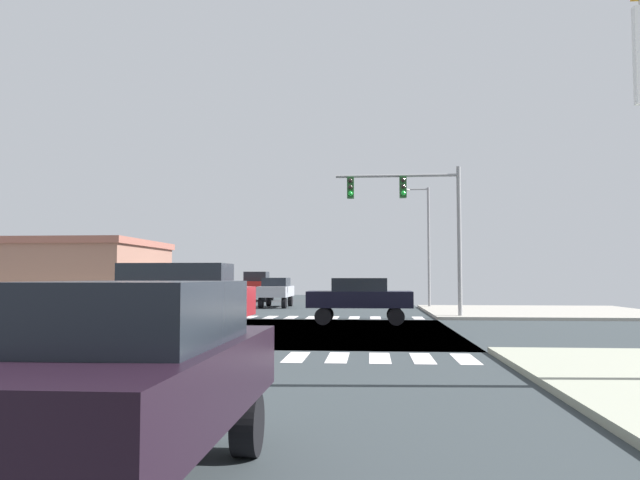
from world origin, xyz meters
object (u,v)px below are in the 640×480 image
object	(u,v)px
bank_building	(30,274)
sedan_leading_3	(131,371)
suv_middle_2	(176,294)
sedan_nearside_1	(360,297)
traffic_signal_mast	(412,207)
sedan_queued_2	(276,290)
street_lamp	(424,235)
pickup_trailing_1	(258,285)

from	to	relation	value
bank_building	sedan_leading_3	world-z (taller)	bank_building
sedan_leading_3	suv_middle_2	bearing A→B (deg)	106.24
sedan_nearside_1	suv_middle_2	distance (m)	8.91
traffic_signal_mast	suv_middle_2	world-z (taller)	traffic_signal_mast
bank_building	sedan_queued_2	size ratio (longest dim) A/B	3.96
sedan_queued_2	sedan_leading_3	xyz separation A→B (m)	(4.00, -34.13, 0.00)
bank_building	sedan_leading_3	xyz separation A→B (m)	(19.38, -32.18, -0.99)
street_lamp	pickup_trailing_1	bearing A→B (deg)	138.68
sedan_queued_2	pickup_trailing_1	xyz separation A→B (m)	(-3.00, 9.99, 0.17)
street_lamp	suv_middle_2	bearing A→B (deg)	-115.13
sedan_nearside_1	bank_building	bearing A→B (deg)	-119.14
sedan_nearside_1	suv_middle_2	world-z (taller)	suv_middle_2
street_lamp	sedan_leading_3	world-z (taller)	street_lamp
bank_building	sedan_leading_3	distance (m)	37.58
sedan_leading_3	pickup_trailing_1	distance (m)	44.67
traffic_signal_mast	suv_middle_2	bearing A→B (deg)	-126.84
traffic_signal_mast	bank_building	distance (m)	24.94
bank_building	street_lamp	bearing A→B (deg)	2.51
bank_building	pickup_trailing_1	distance (m)	17.21
sedan_queued_2	sedan_leading_3	bearing A→B (deg)	96.69
traffic_signal_mast	sedan_queued_2	size ratio (longest dim) A/B	1.66
suv_middle_2	traffic_signal_mast	bearing A→B (deg)	-36.84
suv_middle_2	pickup_trailing_1	bearing A→B (deg)	5.72
sedan_leading_3	suv_middle_2	distance (m)	14.06
street_lamp	sedan_queued_2	world-z (taller)	street_lamp
traffic_signal_mast	sedan_queued_2	world-z (taller)	traffic_signal_mast
bank_building	pickup_trailing_1	world-z (taller)	bank_building
street_lamp	sedan_queued_2	distance (m)	9.97
traffic_signal_mast	suv_middle_2	distance (m)	13.79
sedan_queued_2	street_lamp	bearing A→B (deg)	174.73
sedan_queued_2	suv_middle_2	xyz separation A→B (m)	(0.07, -20.63, 0.28)
sedan_queued_2	pickup_trailing_1	distance (m)	10.43
bank_building	sedan_queued_2	xyz separation A→B (m)	(15.38, 1.95, -0.99)
street_lamp	sedan_leading_3	xyz separation A→B (m)	(-5.34, -33.27, -3.38)
traffic_signal_mast	pickup_trailing_1	size ratio (longest dim) A/B	1.40
sedan_leading_3	sedan_queued_2	bearing A→B (deg)	96.69
street_lamp	sedan_queued_2	bearing A→B (deg)	174.73
sedan_leading_3	pickup_trailing_1	xyz separation A→B (m)	(-7.00, 44.12, 0.17)
traffic_signal_mast	sedan_queued_2	bearing A→B (deg)	128.61
traffic_signal_mast	street_lamp	world-z (taller)	street_lamp
sedan_queued_2	sedan_leading_3	world-z (taller)	same
bank_building	sedan_nearside_1	world-z (taller)	bank_building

